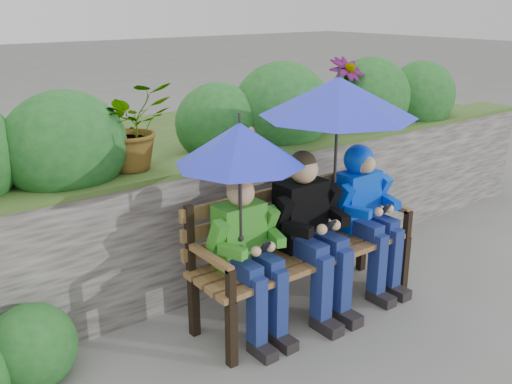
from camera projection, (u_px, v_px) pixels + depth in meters
ground at (265, 324)px, 4.00m from camera, size 60.00×60.00×0.00m
garden_backdrop at (153, 187)px, 5.03m from camera, size 8.00×2.88×1.72m
park_bench at (300, 240)px, 4.08m from camera, size 1.75×0.51×0.93m
boy_left at (248, 249)px, 3.69m from camera, size 0.48×0.56×1.11m
boy_middle at (310, 226)px, 3.98m from camera, size 0.54×0.62×1.18m
boy_right at (366, 205)px, 4.32m from camera, size 0.50×0.60×1.13m
umbrella_left at (240, 144)px, 3.43m from camera, size 0.81×0.81×0.83m
umbrella_right at (338, 97)px, 3.91m from camera, size 1.11×1.11×1.01m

